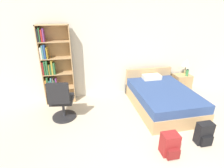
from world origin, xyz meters
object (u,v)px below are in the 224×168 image
(backpack_black, at_px, (204,134))
(nightstand, at_px, (181,83))
(backpack_red, at_px, (170,145))
(water_bottle, at_px, (187,73))
(bed, at_px, (161,97))
(office_chair, at_px, (62,102))
(bookshelf, at_px, (53,67))
(table_lamp, at_px, (186,63))

(backpack_black, bearing_deg, nightstand, 67.86)
(backpack_black, xyz_separation_m, backpack_red, (-0.76, -0.11, -0.02))
(water_bottle, bearing_deg, backpack_red, -127.81)
(bed, relative_size, backpack_red, 4.89)
(office_chair, height_order, backpack_black, office_chair)
(backpack_black, bearing_deg, office_chair, 152.81)
(nightstand, height_order, water_bottle, water_bottle)
(office_chair, relative_size, nightstand, 1.88)
(bookshelf, xyz_separation_m, backpack_black, (2.81, -2.25, -0.80))
(office_chair, distance_m, nightstand, 3.62)
(backpack_black, relative_size, backpack_red, 1.09)
(table_lamp, height_order, water_bottle, table_lamp)
(nightstand, height_order, backpack_black, nightstand)
(nightstand, xyz_separation_m, backpack_black, (-0.89, -2.20, -0.05))
(nightstand, bearing_deg, table_lamp, 0.68)
(bookshelf, bearing_deg, backpack_black, -38.66)
(bookshelf, height_order, backpack_black, bookshelf)
(bookshelf, xyz_separation_m, backpack_red, (2.05, -2.36, -0.81))
(bed, xyz_separation_m, nightstand, (1.06, 0.77, -0.01))
(bookshelf, distance_m, backpack_red, 3.23)
(bed, distance_m, office_chair, 2.46)
(nightstand, xyz_separation_m, backpack_red, (-1.65, -2.31, -0.07))
(office_chair, bearing_deg, bed, 1.95)
(backpack_red, bearing_deg, office_chair, 141.89)
(office_chair, bearing_deg, table_lamp, 13.49)
(bed, height_order, backpack_red, bed)
(bookshelf, height_order, office_chair, bookshelf)
(water_bottle, bearing_deg, backpack_black, -114.58)
(table_lamp, relative_size, water_bottle, 2.27)
(nightstand, bearing_deg, backpack_black, -112.14)
(table_lamp, height_order, backpack_black, table_lamp)
(office_chair, xyz_separation_m, backpack_black, (2.62, -1.34, -0.25))
(nightstand, bearing_deg, office_chair, -166.33)
(backpack_black, bearing_deg, bookshelf, 141.34)
(water_bottle, xyz_separation_m, backpack_black, (-0.96, -2.10, -0.41))
(water_bottle, bearing_deg, bed, -149.03)
(table_lamp, relative_size, backpack_black, 1.08)
(water_bottle, xyz_separation_m, backpack_red, (-1.72, -2.22, -0.43))
(bookshelf, distance_m, office_chair, 1.08)
(water_bottle, bearing_deg, office_chair, -168.04)
(nightstand, height_order, table_lamp, table_lamp)
(table_lamp, bearing_deg, nightstand, -179.32)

